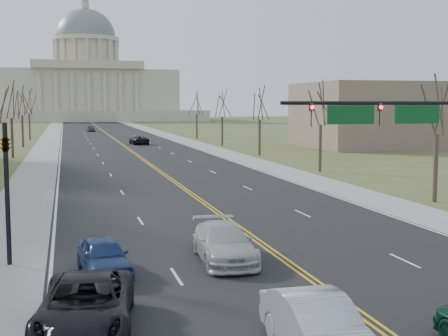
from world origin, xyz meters
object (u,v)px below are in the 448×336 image
car_far_nb (139,140)px  car_far_sb (91,129)px  signal_left (7,178)px  car_sb_inner_lead (318,327)px  car_sb_inner_second (224,243)px  car_sb_outer_lead (86,305)px  signal_mast (415,124)px  car_sb_outer_second (104,256)px

car_far_nb → car_far_sb: bearing=-90.1°
signal_left → car_far_nb: bearing=79.5°
car_sb_inner_lead → car_sb_inner_second: bearing=89.4°
signal_left → car_sb_outer_lead: (2.86, -8.75, -2.88)m
car_far_nb → signal_left: bearing=72.7°
car_sb_inner_lead → car_far_sb: bearing=90.1°
signal_left → car_far_sb: bearing=86.2°
signal_mast → car_sb_outer_second: size_ratio=2.79×
signal_left → car_sb_inner_lead: 15.28m
signal_left → car_sb_inner_second: 9.50m
car_far_sb → car_far_nb: bearing=-89.5°
signal_mast → car_far_nb: (-4.71, 76.49, -5.01)m
car_sb_inner_lead → car_sb_outer_lead: car_sb_inner_lead is taller
signal_mast → car_far_nb: signal_mast is taller
car_far_nb → car_far_sb: 50.13m
car_sb_outer_second → car_far_nb: car_sb_outer_second is taller
car_sb_outer_lead → car_far_sb: 135.14m
car_sb_inner_second → car_far_sb: size_ratio=1.36×
signal_mast → car_sb_outer_second: signal_mast is taller
signal_left → car_sb_inner_lead: bearing=-54.0°
car_sb_outer_second → car_sb_inner_second: bearing=2.3°
car_sb_outer_lead → car_far_nb: size_ratio=1.11×
signal_left → car_sb_inner_lead: (8.81, -12.14, -2.88)m
car_sb_outer_second → signal_mast: bearing=2.3°
car_sb_outer_second → car_far_sb: car_sb_outer_second is taller
car_sb_inner_second → signal_left: bearing=172.4°
car_sb_inner_lead → car_far_nb: (5.42, 88.63, -0.09)m
signal_left → car_sb_outer_lead: 9.65m
signal_mast → car_far_sb: signal_mast is taller
signal_left → car_sb_inner_second: (8.90, -1.65, -2.91)m
car_sb_inner_lead → car_far_nb: 88.80m
car_sb_inner_lead → car_sb_outer_second: car_sb_inner_lead is taller
car_sb_inner_second → car_sb_outer_lead: bearing=-127.5°
signal_mast → signal_left: bearing=180.0°
car_sb_inner_second → car_sb_outer_second: bearing=-167.7°
signal_mast → car_sb_inner_second: (-10.05, -1.65, -4.95)m
signal_left → car_sb_inner_second: bearing=-10.5°
car_sb_outer_lead → car_far_sb: car_sb_outer_lead is taller
car_sb_inner_lead → car_far_nb: car_sb_inner_lead is taller
car_sb_inner_lead → car_far_sb: (-0.42, 138.41, -0.14)m
car_sb_outer_lead → car_far_nb: bearing=89.7°
car_far_sb → car_sb_inner_second: bearing=-96.0°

